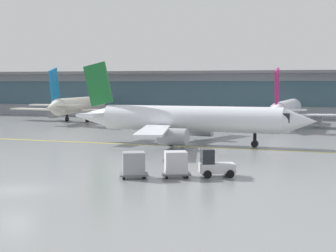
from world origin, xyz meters
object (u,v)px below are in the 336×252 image
taxiing_regional_jet (188,119)px  gate_airplane_2 (286,110)px  gate_airplane_1 (79,105)px  cargo_dolly_lead (176,163)px  cargo_dolly_trailing (134,164)px  baggage_tug (214,165)px

taxiing_regional_jet → gate_airplane_2: bearing=76.6°
gate_airplane_1 → gate_airplane_2: 38.23m
gate_airplane_2 → taxiing_regional_jet: 30.55m
gate_airplane_1 → gate_airplane_2: gate_airplane_1 is taller
gate_airplane_2 → cargo_dolly_lead: (-6.68, -50.10, -1.73)m
gate_airplane_1 → gate_airplane_2: (37.95, -4.63, -0.11)m
gate_airplane_2 → cargo_dolly_trailing: gate_airplane_2 is taller
gate_airplane_1 → baggage_tug: size_ratio=9.96×
baggage_tug → cargo_dolly_lead: size_ratio=1.16×
gate_airplane_2 → taxiing_regional_jet: bearing=165.9°
gate_airplane_1 → cargo_dolly_trailing: 62.61m
gate_airplane_1 → gate_airplane_2: bearing=-99.4°
cargo_dolly_trailing → gate_airplane_2: bearing=59.2°
gate_airplane_1 → baggage_tug: bearing=-150.2°
taxiing_regional_jet → cargo_dolly_trailing: size_ratio=11.53×
gate_airplane_1 → cargo_dolly_trailing: size_ratio=11.53×
baggage_tug → cargo_dolly_trailing: (-5.65, -2.08, 0.16)m
baggage_tug → cargo_dolly_lead: (-2.72, -1.00, 0.16)m
taxiing_regional_jet → cargo_dolly_lead: taxiing_regional_jet is taller
gate_airplane_2 → cargo_dolly_lead: size_ratio=11.10×
gate_airplane_2 → baggage_tug: size_ratio=9.58×
baggage_tug → gate_airplane_2: bearing=65.2°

